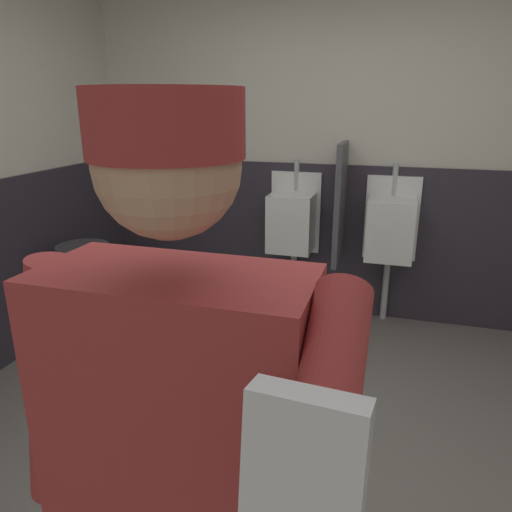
{
  "coord_description": "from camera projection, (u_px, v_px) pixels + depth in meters",
  "views": [
    {
      "loc": [
        0.42,
        -1.85,
        1.69
      ],
      "look_at": [
        0.03,
        -0.55,
        1.25
      ],
      "focal_mm": 33.97,
      "sensor_mm": 36.0,
      "label": 1
    }
  ],
  "objects": [
    {
      "name": "wainscot_band_back",
      "position": [
        340.0,
        241.0,
        3.9
      ],
      "size": [
        4.03,
        0.03,
        1.21
      ],
      "primitive_type": "cube",
      "color": "#2D2833",
      "rests_on": "ground_plane"
    },
    {
      "name": "ground_plane",
      "position": [
        282.0,
        473.0,
        2.33
      ],
      "size": [
        4.63,
        4.5,
        0.04
      ],
      "primitive_type": "cube",
      "color": "slate"
    },
    {
      "name": "urinal_middle",
      "position": [
        390.0,
        228.0,
        3.61
      ],
      "size": [
        0.4,
        0.34,
        1.24
      ],
      "color": "white",
      "rests_on": "ground_plane"
    },
    {
      "name": "wall_back",
      "position": [
        347.0,
        135.0,
        3.72
      ],
      "size": [
        4.63,
        0.12,
        2.86
      ],
      "primitive_type": "cube",
      "color": "beige",
      "rests_on": "ground_plane"
    },
    {
      "name": "person",
      "position": [
        182.0,
        461.0,
        0.93
      ],
      "size": [
        0.71,
        0.6,
        1.71
      ],
      "color": "#2D3342",
      "rests_on": "ground_plane"
    },
    {
      "name": "trash_bin",
      "position": [
        87.0,
        292.0,
        3.51
      ],
      "size": [
        0.36,
        0.36,
        0.72
      ],
      "primitive_type": "cylinder",
      "color": "#38383D",
      "rests_on": "ground_plane"
    },
    {
      "name": "cell_phone",
      "position": [
        302.0,
        496.0,
        0.24
      ],
      "size": [
        0.06,
        0.04,
        0.11
      ],
      "primitive_type": "cube",
      "rotation": [
        -0.13,
        0.0,
        -0.08
      ],
      "color": "silver"
    },
    {
      "name": "privacy_divider_panel",
      "position": [
        340.0,
        204.0,
        3.6
      ],
      "size": [
        0.04,
        0.4,
        0.9
      ],
      "primitive_type": "cube",
      "color": "#4C4C51"
    },
    {
      "name": "urinal_left",
      "position": [
        292.0,
        221.0,
        3.82
      ],
      "size": [
        0.4,
        0.34,
        1.24
      ],
      "color": "white",
      "rests_on": "ground_plane"
    }
  ]
}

